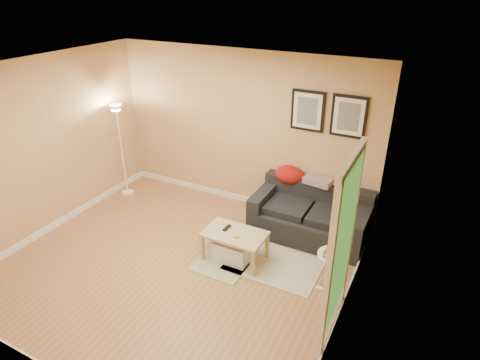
{
  "coord_description": "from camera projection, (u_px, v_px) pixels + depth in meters",
  "views": [
    {
      "loc": [
        2.82,
        -3.55,
        3.54
      ],
      "look_at": [
        0.55,
        0.85,
        1.05
      ],
      "focal_mm": 30.29,
      "sensor_mm": 36.0,
      "label": 1
    }
  ],
  "objects": [
    {
      "name": "red_throw",
      "position": [
        290.0,
        175.0,
        6.33
      ],
      "size": [
        0.48,
        0.36,
        0.28
      ],
      "primitive_type": null,
      "color": "maroon",
      "rests_on": "sofa"
    },
    {
      "name": "side_table",
      "position": [
        331.0,
        274.0,
        4.95
      ],
      "size": [
        0.38,
        0.38,
        0.58
      ],
      "primitive_type": null,
      "color": "white",
      "rests_on": "ground"
    },
    {
      "name": "wall_right",
      "position": [
        352.0,
        226.0,
        4.06
      ],
      "size": [
        0.0,
        4.0,
        4.0
      ],
      "primitive_type": "plane",
      "rotation": [
        1.57,
        0.0,
        -1.57
      ],
      "color": "tan",
      "rests_on": "ground"
    },
    {
      "name": "wall_back",
      "position": [
        242.0,
        131.0,
        6.57
      ],
      "size": [
        4.5,
        0.0,
        4.5
      ],
      "primitive_type": "plane",
      "rotation": [
        1.57,
        0.0,
        0.0
      ],
      "color": "tan",
      "rests_on": "ground"
    },
    {
      "name": "coffee_table",
      "position": [
        235.0,
        246.0,
        5.6
      ],
      "size": [
        0.89,
        0.59,
        0.42
      ],
      "primitive_type": null,
      "rotation": [
        0.0,
        0.0,
        -0.09
      ],
      "color": "tan",
      "rests_on": "ground"
    },
    {
      "name": "ceiling",
      "position": [
        159.0,
        74.0,
        4.4
      ],
      "size": [
        4.5,
        4.5,
        0.0
      ],
      "primitive_type": "plane",
      "rotation": [
        3.14,
        0.0,
        0.0
      ],
      "color": "white",
      "rests_on": "wall_back"
    },
    {
      "name": "doorway",
      "position": [
        340.0,
        255.0,
        4.08
      ],
      "size": [
        0.12,
        1.01,
        2.13
      ],
      "primitive_type": null,
      "color": "white",
      "rests_on": "ground"
    },
    {
      "name": "baseboard_right",
      "position": [
        337.0,
        318.0,
        4.62
      ],
      "size": [
        0.02,
        4.0,
        0.1
      ],
      "primitive_type": "cube",
      "color": "white",
      "rests_on": "ground"
    },
    {
      "name": "framed_print_right",
      "position": [
        349.0,
        117.0,
        5.64
      ],
      "size": [
        0.5,
        0.04,
        0.6
      ],
      "primitive_type": null,
      "color": "black",
      "rests_on": "wall_back"
    },
    {
      "name": "storage_bin",
      "position": [
        233.0,
        250.0,
        5.6
      ],
      "size": [
        0.5,
        0.37,
        0.31
      ],
      "primitive_type": null,
      "color": "white",
      "rests_on": "ground"
    },
    {
      "name": "wall_front",
      "position": [
        26.0,
        275.0,
        3.39
      ],
      "size": [
        4.5,
        0.0,
        4.5
      ],
      "primitive_type": "plane",
      "rotation": [
        -1.57,
        0.0,
        0.0
      ],
      "color": "tan",
      "rests_on": "ground"
    },
    {
      "name": "plaid_throw",
      "position": [
        318.0,
        181.0,
        6.13
      ],
      "size": [
        0.45,
        0.32,
        0.1
      ],
      "primitive_type": null,
      "rotation": [
        0.0,
        0.0,
        -0.14
      ],
      "color": "tan",
      "rests_on": "sofa"
    },
    {
      "name": "green_runner",
      "position": [
        219.0,
        267.0,
        5.51
      ],
      "size": [
        0.7,
        0.5,
        0.01
      ],
      "primitive_type": "cube",
      "color": "#668C4C",
      "rests_on": "ground"
    },
    {
      "name": "floor",
      "position": [
        176.0,
        264.0,
        5.56
      ],
      "size": [
        4.5,
        4.5,
        0.0
      ],
      "primitive_type": "plane",
      "color": "#A77347",
      "rests_on": "ground"
    },
    {
      "name": "baseboard_back",
      "position": [
        242.0,
        198.0,
        7.12
      ],
      "size": [
        4.5,
        0.02,
        0.1
      ],
      "primitive_type": "cube",
      "color": "white",
      "rests_on": "ground"
    },
    {
      "name": "sofa",
      "position": [
        310.0,
        214.0,
        6.05
      ],
      "size": [
        1.7,
        0.9,
        0.75
      ],
      "primitive_type": null,
      "color": "black",
      "rests_on": "ground"
    },
    {
      "name": "framed_print_left",
      "position": [
        308.0,
        111.0,
        5.88
      ],
      "size": [
        0.5,
        0.04,
        0.6
      ],
      "primitive_type": null,
      "color": "black",
      "rests_on": "wall_back"
    },
    {
      "name": "area_rug",
      "position": [
        274.0,
        265.0,
        5.55
      ],
      "size": [
        1.25,
        0.85,
        0.01
      ],
      "primitive_type": "cube",
      "color": "beige",
      "rests_on": "ground"
    },
    {
      "name": "book_stack",
      "position": [
        332.0,
        252.0,
        4.8
      ],
      "size": [
        0.2,
        0.24,
        0.07
      ],
      "primitive_type": null,
      "rotation": [
        0.0,
        0.0,
        0.2
      ],
      "color": "#303292",
      "rests_on": "side_table"
    },
    {
      "name": "remote_control",
      "position": [
        227.0,
        228.0,
        5.6
      ],
      "size": [
        0.06,
        0.16,
        0.02
      ],
      "primitive_type": "cube",
      "rotation": [
        0.0,
        0.0,
        -0.04
      ],
      "color": "black",
      "rests_on": "coffee_table"
    },
    {
      "name": "wall_left",
      "position": [
        43.0,
        149.0,
        5.9
      ],
      "size": [
        0.0,
        4.0,
        4.0
      ],
      "primitive_type": "plane",
      "rotation": [
        1.57,
        0.0,
        1.57
      ],
      "color": "tan",
      "rests_on": "ground"
    },
    {
      "name": "floor_lamp",
      "position": [
        122.0,
        153.0,
        7.06
      ],
      "size": [
        0.22,
        0.22,
        1.66
      ],
      "primitive_type": null,
      "color": "white",
      "rests_on": "ground"
    },
    {
      "name": "tape_roll",
      "position": [
        236.0,
        236.0,
        5.41
      ],
      "size": [
        0.07,
        0.07,
        0.03
      ],
      "primitive_type": "cylinder",
      "color": "yellow",
      "rests_on": "coffee_table"
    },
    {
      "name": "baseboard_left",
      "position": [
        61.0,
        221.0,
        6.46
      ],
      "size": [
        0.02,
        4.0,
        0.1
      ],
      "primitive_type": "cube",
      "color": "white",
      "rests_on": "ground"
    }
  ]
}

